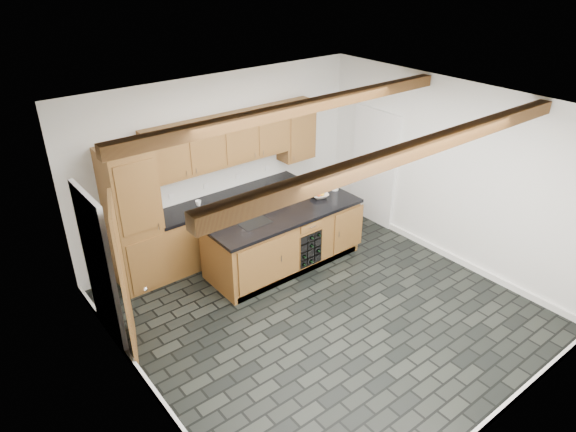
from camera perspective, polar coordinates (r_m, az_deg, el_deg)
name	(u,v)px	position (r m, az deg, el deg)	size (l,w,h in m)	color
ground	(324,311)	(7.18, 3.99, -10.47)	(5.00, 5.00, 0.00)	black
room_shell	(295,200)	(6.66, 0.83, 1.84)	(5.01, 5.00, 5.00)	white
back_cabinetry	(211,199)	(8.03, -8.50, 1.93)	(3.65, 0.62, 2.20)	olive
island	(284,238)	(7.90, -0.45, -2.44)	(2.48, 0.96, 0.93)	olive
faucet	(251,219)	(7.41, -4.10, -0.29)	(0.45, 0.40, 0.34)	black
kitchen_scale	(292,197)	(8.04, 0.48, 2.08)	(0.18, 0.11, 0.05)	black
fruit_bowl	(319,195)	(8.10, 3.50, 2.32)	(0.28, 0.28, 0.07)	beige
fruit_cluster	(319,193)	(8.09, 3.51, 2.55)	(0.16, 0.17, 0.07)	#CE4A1B
paper_towel	(335,182)	(8.33, 5.25, 3.75)	(0.12, 0.12, 0.27)	white
mug	(198,203)	(7.93, -9.93, 1.41)	(0.09, 0.09, 0.08)	white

